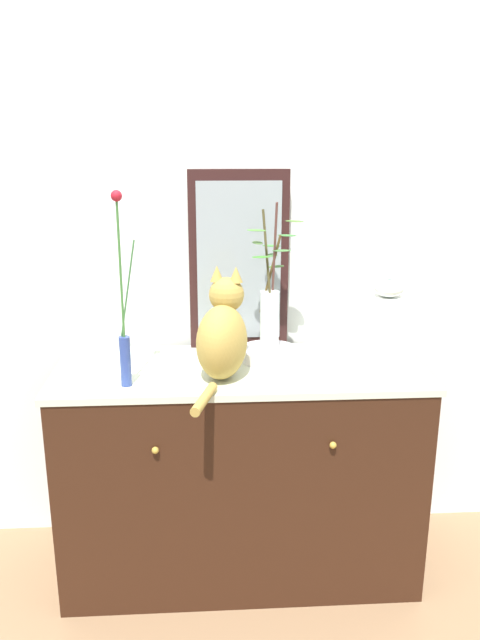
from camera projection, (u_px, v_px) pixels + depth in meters
name	position (u px, v px, depth m)	size (l,w,h in m)	color
ground_plane	(240.00, 564.00, 2.51)	(6.00, 6.00, 0.00)	#8B6949
wall_back	(235.00, 232.00, 2.47)	(4.40, 0.08, 2.60)	white
sideboard	(240.00, 470.00, 2.39)	(1.35, 0.54, 0.85)	#331B0F
mirror_leaning	(239.00, 261.00, 2.41)	(0.39, 0.03, 0.70)	black
cat_sitting	(222.00, 335.00, 2.14)	(0.24, 0.47, 0.38)	#A8883D
vase_slim_green	(124.00, 329.00, 2.05)	(0.07, 0.04, 0.65)	#2E438C
bowl_porcelain	(269.00, 354.00, 2.34)	(0.22, 0.22, 0.05)	white
vase_glass_clear	(270.00, 309.00, 2.30)	(0.22, 0.19, 0.55)	silver
jar_lidded_porcelain	(386.00, 328.00, 2.18)	(0.11, 0.11, 0.36)	white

